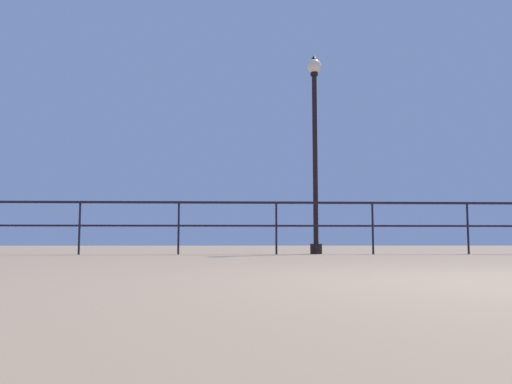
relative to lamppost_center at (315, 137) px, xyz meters
name	(u,v)px	position (x,y,z in m)	size (l,w,h in m)	color
pier_railing	(325,215)	(0.14, -0.30, -1.75)	(22.67, 0.05, 1.12)	black
lamppost_center	(315,137)	(0.00, 0.00, 0.00)	(0.32, 0.32, 4.45)	black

